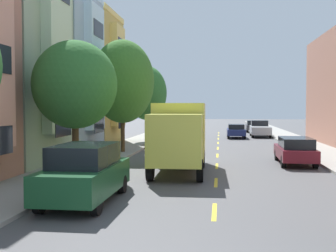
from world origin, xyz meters
name	(u,v)px	position (x,y,z in m)	size (l,w,h in m)	color
ground_plane	(218,145)	(0.00, 30.00, 0.00)	(160.00, 160.00, 0.00)	#4C4C4F
sidewalk_left	(130,145)	(-7.10, 28.00, 0.07)	(3.20, 120.00, 0.14)	#99968E
sidewalk_right	(310,147)	(7.10, 28.00, 0.07)	(3.20, 120.00, 0.14)	#99968E
lane_centerline_dashes	(218,152)	(0.00, 24.50, 0.00)	(0.14, 47.20, 0.01)	yellow
townhouse_fourth_powder_blue	(4,75)	(-15.06, 22.68, 5.46)	(13.53, 6.52, 11.32)	#9EB7CC
townhouse_fifth_mustard	(45,81)	(-14.92, 29.40, 5.40)	(13.25, 6.52, 11.20)	tan
street_tree_second	(75,85)	(-6.40, 12.89, 4.17)	(3.84, 3.84, 6.05)	#47331E
street_tree_third	(123,82)	(-6.40, 22.34, 4.90)	(4.28, 4.28, 7.57)	#47331E
street_tree_farthest	(147,93)	(-6.40, 31.78, 4.44)	(3.62, 3.62, 6.73)	#47331E
delivery_box_truck	(180,133)	(-1.80, 14.99, 1.90)	(2.56, 7.35, 3.35)	#D8D84C
parked_wagon_white	(175,131)	(-4.33, 36.62, 0.80)	(1.88, 4.72, 1.50)	silver
parked_suv_forest	(85,173)	(-4.26, 7.74, 0.99)	(1.96, 4.80, 1.93)	#194C28
parked_hatchback_charcoal	(253,126)	(4.34, 48.92, 0.76)	(1.81, 4.03, 1.50)	#333338
parked_sedan_orange	(163,137)	(-4.35, 27.63, 0.75)	(1.85, 4.52, 1.43)	orange
parked_suv_black	(184,125)	(-4.21, 45.69, 0.99)	(2.08, 4.85, 1.93)	black
parked_wagon_burgundy	(295,150)	(4.28, 18.20, 0.80)	(1.94, 4.75, 1.50)	maroon
parked_pickup_silver	(260,129)	(4.44, 40.55, 0.83)	(2.12, 5.34, 1.73)	#B2B5BA
moving_navy_sedan	(236,131)	(1.80, 38.21, 0.75)	(1.80, 4.50, 1.43)	navy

